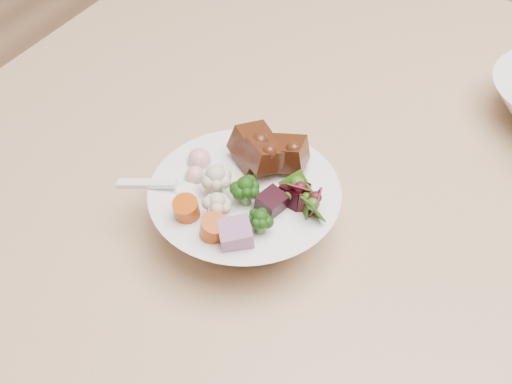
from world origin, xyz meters
The scene contains 2 objects.
food_bowl centered at (-0.54, -0.20, 0.84)m, with size 0.19×0.19×0.10m.
soup_spoon centered at (-0.61, -0.24, 0.87)m, with size 0.09×0.05×0.02m.
Camera 1 is at (-0.29, -0.64, 1.37)m, focal length 50.00 mm.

